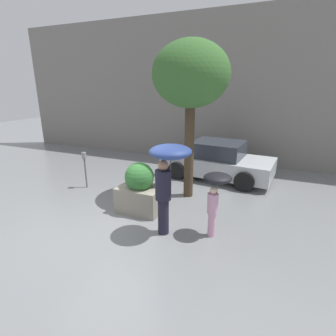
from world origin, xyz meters
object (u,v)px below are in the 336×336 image
(parking_meter, at_px, (85,162))
(street_tree, at_px, (191,76))
(person_child, at_px, (216,190))
(parked_car_near, at_px, (217,161))
(planter_box, at_px, (140,190))
(person_adult, at_px, (168,169))

(parking_meter, bearing_deg, street_tree, 11.29)
(person_child, xyz_separation_m, parked_car_near, (-0.81, 3.88, -0.47))
(planter_box, xyz_separation_m, parked_car_near, (1.26, 3.47, 0.01))
(person_child, bearing_deg, planter_box, 110.86)
(person_child, bearing_deg, parked_car_near, 44.08)
(street_tree, xyz_separation_m, parking_meter, (-3.27, -0.65, -2.56))
(planter_box, relative_size, person_child, 0.92)
(person_child, bearing_deg, street_tree, 65.54)
(person_child, distance_m, parking_meter, 4.65)
(person_child, relative_size, parked_car_near, 0.36)
(person_adult, distance_m, parking_meter, 3.91)
(parked_car_near, relative_size, parking_meter, 3.36)
(street_tree, bearing_deg, planter_box, -120.26)
(person_adult, relative_size, person_child, 1.42)
(planter_box, xyz_separation_m, person_adult, (1.10, -0.75, 0.93))
(street_tree, bearing_deg, person_adult, -83.28)
(parked_car_near, xyz_separation_m, street_tree, (-0.41, -2.02, 2.81))
(planter_box, xyz_separation_m, street_tree, (0.84, 1.45, 2.82))
(planter_box, relative_size, person_adult, 0.65)
(person_adult, bearing_deg, street_tree, 76.87)
(parked_car_near, bearing_deg, parking_meter, 131.58)
(person_adult, bearing_deg, planter_box, 126.06)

